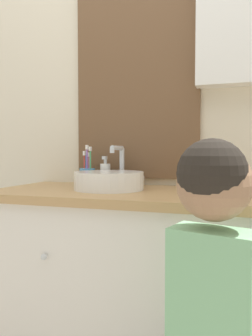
% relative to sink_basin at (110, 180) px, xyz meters
% --- Properties ---
extents(wall_back, '(3.20, 0.18, 2.50)m').
position_rel_sink_basin_xyz_m(wall_back, '(0.14, 0.28, 0.41)').
color(wall_back, beige).
rests_on(wall_back, ground_plane).
extents(vanity_counter, '(1.24, 0.56, 0.82)m').
position_rel_sink_basin_xyz_m(vanity_counter, '(0.12, -0.02, -0.45)').
color(vanity_counter, silver).
rests_on(vanity_counter, ground_plane).
extents(sink_basin, '(0.31, 0.36, 0.20)m').
position_rel_sink_basin_xyz_m(sink_basin, '(0.00, 0.00, 0.00)').
color(sink_basin, white).
rests_on(sink_basin, vanity_counter).
extents(toothbrush_holder, '(0.08, 0.08, 0.20)m').
position_rel_sink_basin_xyz_m(toothbrush_holder, '(-0.18, 0.15, 0.01)').
color(toothbrush_holder, '#4C93C6').
rests_on(toothbrush_holder, vanity_counter).
extents(soap_dispenser, '(0.05, 0.05, 0.15)m').
position_rel_sink_basin_xyz_m(soap_dispenser, '(-0.09, 0.17, 0.01)').
color(soap_dispenser, white).
rests_on(soap_dispenser, vanity_counter).
extents(child_figure, '(0.30, 0.46, 1.02)m').
position_rel_sink_basin_xyz_m(child_figure, '(0.48, -0.53, -0.23)').
color(child_figure, slate).
rests_on(child_figure, ground_plane).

